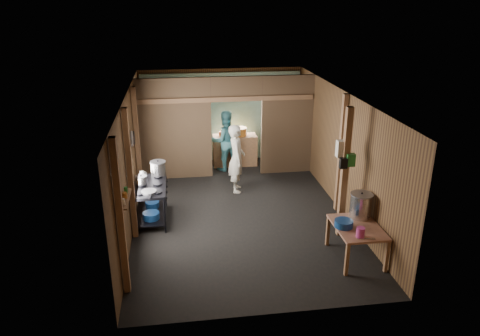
{
  "coord_description": "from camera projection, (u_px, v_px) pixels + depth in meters",
  "views": [
    {
      "loc": [
        -1.24,
        -8.97,
        4.5
      ],
      "look_at": [
        0.0,
        -0.2,
        1.1
      ],
      "focal_mm": 34.05,
      "sensor_mm": 36.0,
      "label": 1
    }
  ],
  "objects": [
    {
      "name": "turquoise_panel",
      "position": [
        222.0,
        117.0,
        12.8
      ],
      "size": [
        4.4,
        0.06,
        2.5
      ],
      "primitive_type": "cube",
      "color": "#7DAEAE",
      "rests_on": "wall_back"
    },
    {
      "name": "pan_lid_small",
      "position": [
        134.0,
        138.0,
        9.96
      ],
      "size": [
        0.03,
        0.3,
        0.3
      ],
      "primitive_type": "cylinder",
      "rotation": [
        0.0,
        1.57,
        0.0
      ],
      "color": "black",
      "rests_on": "wall_left"
    },
    {
      "name": "stove_pot_large",
      "position": [
        158.0,
        169.0,
        9.87
      ],
      "size": [
        0.42,
        0.42,
        0.34
      ],
      "primitive_type": null,
      "rotation": [
        0.0,
        0.0,
        0.27
      ],
      "color": "#B9B9B9",
      "rests_on": "gas_range"
    },
    {
      "name": "post_left_c",
      "position": [
        137.0,
        143.0,
        10.43
      ],
      "size": [
        0.1,
        0.12,
        2.6
      ],
      "primitive_type": "cube",
      "color": "#A06D42",
      "rests_on": "floor"
    },
    {
      "name": "worker_back",
      "position": [
        225.0,
        141.0,
        12.18
      ],
      "size": [
        0.9,
        0.76,
        1.64
      ],
      "primitive_type": "imported",
      "rotation": [
        0.0,
        0.0,
        3.34
      ],
      "color": "teal",
      "rests_on": "floor"
    },
    {
      "name": "gas_range",
      "position": [
        151.0,
        203.0,
        9.55
      ],
      "size": [
        0.69,
        1.35,
        0.8
      ],
      "primitive_type": null,
      "color": "black",
      "rests_on": "floor"
    },
    {
      "name": "pink_bucket",
      "position": [
        360.0,
        232.0,
        7.69
      ],
      "size": [
        0.16,
        0.16,
        0.17
      ],
      "primitive_type": "cylinder",
      "rotation": [
        0.0,
        0.0,
        -0.12
      ],
      "color": "#B93989",
      "rests_on": "prep_table"
    },
    {
      "name": "wall_left",
      "position": [
        130.0,
        161.0,
        9.31
      ],
      "size": [
        0.0,
        7.0,
        2.6
      ],
      "primitive_type": "cube",
      "color": "brown",
      "rests_on": "ground"
    },
    {
      "name": "bag_black",
      "position": [
        343.0,
        163.0,
        8.47
      ],
      "size": [
        0.14,
        0.1,
        0.2
      ],
      "primitive_type": "cube",
      "color": "black",
      "rests_on": "post_free"
    },
    {
      "name": "back_counter",
      "position": [
        235.0,
        150.0,
        12.68
      ],
      "size": [
        1.2,
        0.5,
        0.85
      ],
      "primitive_type": "cube",
      "color": "#A06D42",
      "rests_on": "floor"
    },
    {
      "name": "stove_saucepan",
      "position": [
        143.0,
        175.0,
        9.8
      ],
      "size": [
        0.19,
        0.19,
        0.11
      ],
      "primitive_type": "cylinder",
      "rotation": [
        0.0,
        0.0,
        0.1
      ],
      "color": "#B9B9B9",
      "rests_on": "gas_range"
    },
    {
      "name": "jar_white",
      "position": [
        123.0,
        202.0,
        7.09
      ],
      "size": [
        0.07,
        0.07,
        0.1
      ],
      "primitive_type": "cylinder",
      "color": "beige",
      "rests_on": "wall_shelf"
    },
    {
      "name": "cross_beam",
      "position": [
        227.0,
        99.0,
        11.32
      ],
      "size": [
        4.4,
        0.12,
        0.12
      ],
      "primitive_type": "cube",
      "color": "#A06D42",
      "rests_on": "wall_left"
    },
    {
      "name": "floor",
      "position": [
        239.0,
        211.0,
        10.07
      ],
      "size": [
        4.5,
        7.0,
        0.0
      ],
      "primitive_type": "cube",
      "color": "black",
      "rests_on": "ground"
    },
    {
      "name": "post_left_a",
      "position": [
        120.0,
        219.0,
        6.91
      ],
      "size": [
        0.1,
        0.12,
        2.6
      ],
      "primitive_type": "cube",
      "color": "#A06D42",
      "rests_on": "floor"
    },
    {
      "name": "ceiling",
      "position": [
        239.0,
        95.0,
        9.14
      ],
      "size": [
        4.5,
        7.0,
        0.0
      ],
      "primitive_type": "cube",
      "color": "#4F4941",
      "rests_on": "ground"
    },
    {
      "name": "post_left_b",
      "position": [
        130.0,
        175.0,
        8.58
      ],
      "size": [
        0.1,
        0.12,
        2.6
      ],
      "primitive_type": "cube",
      "color": "#A06D42",
      "rests_on": "floor"
    },
    {
      "name": "stove_pot_med",
      "position": [
        141.0,
        181.0,
        9.41
      ],
      "size": [
        0.27,
        0.27,
        0.21
      ],
      "primitive_type": null,
      "rotation": [
        0.0,
        0.0,
        0.13
      ],
      "color": "#B9B9B9",
      "rests_on": "gas_range"
    },
    {
      "name": "knife",
      "position": [
        366.0,
        239.0,
        7.65
      ],
      "size": [
        0.3,
        0.1,
        0.01
      ],
      "primitive_type": "cube",
      "rotation": [
        0.0,
        0.0,
        -0.23
      ],
      "color": "#B9B9B9",
      "rests_on": "prep_table"
    },
    {
      "name": "wall_clock",
      "position": [
        231.0,
        94.0,
        12.56
      ],
      "size": [
        0.2,
        0.03,
        0.2
      ],
      "primitive_type": "cylinder",
      "rotation": [
        1.57,
        0.0,
        0.0
      ],
      "color": "beige",
      "rests_on": "wall_back"
    },
    {
      "name": "frying_pan",
      "position": [
        149.0,
        192.0,
        9.03
      ],
      "size": [
        0.38,
        0.56,
        0.07
      ],
      "primitive_type": null,
      "rotation": [
        0.0,
        0.0,
        -0.15
      ],
      "color": "gray",
      "rests_on": "gas_range"
    },
    {
      "name": "cook",
      "position": [
        237.0,
        158.0,
        10.85
      ],
      "size": [
        0.43,
        0.63,
        1.66
      ],
      "primitive_type": "imported",
      "rotation": [
        0.0,
        0.0,
        1.51
      ],
      "color": "silver",
      "rests_on": "floor"
    },
    {
      "name": "wall_shelf",
      "position": [
        125.0,
        199.0,
        7.34
      ],
      "size": [
        0.14,
        0.8,
        0.03
      ],
      "primitive_type": "cube",
      "color": "#A06D42",
      "rests_on": "wall_left"
    },
    {
      "name": "bag_green",
      "position": [
        350.0,
        160.0,
        8.49
      ],
      "size": [
        0.16,
        0.12,
        0.24
      ],
      "primitive_type": "cube",
      "color": "#237F30",
      "rests_on": "post_free"
    },
    {
      "name": "jar_green",
      "position": [
        126.0,
        190.0,
        7.52
      ],
      "size": [
        0.06,
        0.06,
        0.1
      ],
      "primitive_type": "cylinder",
      "color": "#237F30",
      "rests_on": "wall_shelf"
    },
    {
      "name": "wash_basin",
      "position": [
        344.0,
        223.0,
        8.03
      ],
      "size": [
        0.34,
        0.34,
        0.12
      ],
      "primitive_type": "cylinder",
      "rotation": [
        0.0,
        0.0,
        0.03
      ],
      "color": "navy",
      "rests_on": "prep_table"
    },
    {
      "name": "wall_back",
      "position": [
        222.0,
        115.0,
        12.84
      ],
      "size": [
        4.5,
        0.0,
        2.6
      ],
      "primitive_type": "cube",
      "color": "brown",
      "rests_on": "ground"
    },
    {
      "name": "post_free",
      "position": [
        344.0,
        174.0,
        8.64
      ],
      "size": [
        0.12,
        0.12,
        2.6
      ],
      "primitive_type": "cube",
      "color": "#A06D42",
      "rests_on": "floor"
    },
    {
      "name": "bag_white",
      "position": [
        342.0,
        149.0,
        8.54
      ],
      "size": [
        0.22,
        0.15,
        0.32
      ],
      "primitive_type": "cube",
      "color": "beige",
      "rests_on": "post_free"
    },
    {
      "name": "post_right",
      "position": [
        341.0,
        154.0,
        9.7
      ],
      "size": [
        0.1,
        0.12,
        2.6
      ],
      "primitive_type": "cube",
      "color": "#A06D42",
      "rests_on": "floor"
    },
    {
      "name": "red_cup",
      "position": [
        221.0,
        134.0,
        12.46
      ],
      "size": [
        0.11,
        0.11,
        0.13
      ],
      "primitive_type": "cylinder",
      "color": "red",
      "rests_on": "back_counter"
    },
    {
      "name": "yellow_tub",
      "position": [
        240.0,
        131.0,
        12.51
      ],
      "size": [
        0.39,
        0.39,
        0.22
      ],
      "primitive_type": "cylinder",
      "color": "#C77729",
      "rests_on": "back_counter"
    },
    {
      "name": "blue_tub_back",
      "position": [
        152.0,
        204.0,
        9.9
      ],
      "size": [
        0.3,
        0.3,
        0.12
      ],
      "primitive_type": "cylinder",
      "color": "navy",
      "rests_on": "gas_range"
    },
    {
      "name": "partition_header",
      "position": [
        236.0,
        88.0,
        11.31
      ],
      "size": [
        1.3,
        0.1,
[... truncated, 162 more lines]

